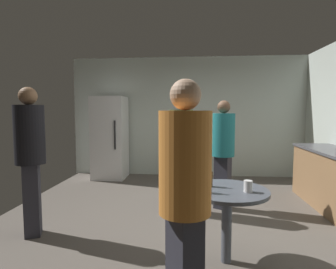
{
  "coord_description": "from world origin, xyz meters",
  "views": [
    {
      "loc": [
        0.13,
        -3.79,
        1.5
      ],
      "look_at": [
        -0.27,
        0.69,
        1.11
      ],
      "focal_mm": 29.83,
      "sensor_mm": 36.0,
      "label": 1
    }
  ],
  "objects_px": {
    "person_in_olive_shirt": "(181,145)",
    "person_in_teal_shirt": "(223,146)",
    "beer_bottle_amber": "(204,184)",
    "refrigerator": "(110,138)",
    "foreground_table": "(227,200)",
    "plastic_cup_white": "(248,186)",
    "person_in_orange_shirt": "(185,189)",
    "person_in_black_shirt": "(30,150)",
    "beer_bottle_brown": "(210,178)"
  },
  "relations": [
    {
      "from": "refrigerator",
      "to": "person_in_black_shirt",
      "type": "distance_m",
      "value": 2.9
    },
    {
      "from": "refrigerator",
      "to": "beer_bottle_amber",
      "type": "bearing_deg",
      "value": -60.51
    },
    {
      "from": "foreground_table",
      "to": "beer_bottle_brown",
      "type": "bearing_deg",
      "value": 153.67
    },
    {
      "from": "plastic_cup_white",
      "to": "foreground_table",
      "type": "bearing_deg",
      "value": 156.02
    },
    {
      "from": "foreground_table",
      "to": "person_in_teal_shirt",
      "type": "xyz_separation_m",
      "value": [
        0.12,
        1.54,
        0.33
      ]
    },
    {
      "from": "person_in_teal_shirt",
      "to": "person_in_olive_shirt",
      "type": "bearing_deg",
      "value": -42.88
    },
    {
      "from": "person_in_orange_shirt",
      "to": "foreground_table",
      "type": "bearing_deg",
      "value": 32.88
    },
    {
      "from": "refrigerator",
      "to": "person_in_orange_shirt",
      "type": "relative_size",
      "value": 1.06
    },
    {
      "from": "foreground_table",
      "to": "person_in_olive_shirt",
      "type": "bearing_deg",
      "value": 110.74
    },
    {
      "from": "foreground_table",
      "to": "person_in_olive_shirt",
      "type": "height_order",
      "value": "person_in_olive_shirt"
    },
    {
      "from": "person_in_olive_shirt",
      "to": "person_in_teal_shirt",
      "type": "height_order",
      "value": "person_in_olive_shirt"
    },
    {
      "from": "plastic_cup_white",
      "to": "person_in_teal_shirt",
      "type": "distance_m",
      "value": 1.63
    },
    {
      "from": "beer_bottle_brown",
      "to": "person_in_orange_shirt",
      "type": "relative_size",
      "value": 0.14
    },
    {
      "from": "beer_bottle_amber",
      "to": "person_in_orange_shirt",
      "type": "height_order",
      "value": "person_in_orange_shirt"
    },
    {
      "from": "refrigerator",
      "to": "plastic_cup_white",
      "type": "height_order",
      "value": "refrigerator"
    },
    {
      "from": "foreground_table",
      "to": "beer_bottle_amber",
      "type": "bearing_deg",
      "value": -150.16
    },
    {
      "from": "plastic_cup_white",
      "to": "person_in_orange_shirt",
      "type": "relative_size",
      "value": 0.06
    },
    {
      "from": "person_in_olive_shirt",
      "to": "beer_bottle_amber",
      "type": "bearing_deg",
      "value": -18.29
    },
    {
      "from": "beer_bottle_amber",
      "to": "person_in_black_shirt",
      "type": "distance_m",
      "value": 2.09
    },
    {
      "from": "person_in_olive_shirt",
      "to": "person_in_teal_shirt",
      "type": "xyz_separation_m",
      "value": [
        0.63,
        0.19,
        -0.04
      ]
    },
    {
      "from": "person_in_black_shirt",
      "to": "person_in_olive_shirt",
      "type": "bearing_deg",
      "value": 5.95
    },
    {
      "from": "refrigerator",
      "to": "person_in_teal_shirt",
      "type": "relative_size",
      "value": 1.09
    },
    {
      "from": "refrigerator",
      "to": "foreground_table",
      "type": "relative_size",
      "value": 2.25
    },
    {
      "from": "beer_bottle_brown",
      "to": "person_in_black_shirt",
      "type": "height_order",
      "value": "person_in_black_shirt"
    },
    {
      "from": "person_in_orange_shirt",
      "to": "refrigerator",
      "type": "bearing_deg",
      "value": 78.1
    },
    {
      "from": "person_in_black_shirt",
      "to": "person_in_orange_shirt",
      "type": "relative_size",
      "value": 1.04
    },
    {
      "from": "beer_bottle_amber",
      "to": "person_in_teal_shirt",
      "type": "bearing_deg",
      "value": 78.23
    },
    {
      "from": "refrigerator",
      "to": "beer_bottle_brown",
      "type": "height_order",
      "value": "refrigerator"
    },
    {
      "from": "plastic_cup_white",
      "to": "person_in_orange_shirt",
      "type": "xyz_separation_m",
      "value": [
        -0.57,
        -0.85,
        0.2
      ]
    },
    {
      "from": "plastic_cup_white",
      "to": "person_in_teal_shirt",
      "type": "relative_size",
      "value": 0.07
    },
    {
      "from": "plastic_cup_white",
      "to": "person_in_orange_shirt",
      "type": "bearing_deg",
      "value": -123.57
    },
    {
      "from": "beer_bottle_amber",
      "to": "person_in_black_shirt",
      "type": "height_order",
      "value": "person_in_black_shirt"
    },
    {
      "from": "foreground_table",
      "to": "person_in_teal_shirt",
      "type": "bearing_deg",
      "value": 85.58
    },
    {
      "from": "beer_bottle_brown",
      "to": "person_in_olive_shirt",
      "type": "bearing_deg",
      "value": 105.15
    },
    {
      "from": "person_in_black_shirt",
      "to": "refrigerator",
      "type": "bearing_deg",
      "value": 65.83
    },
    {
      "from": "refrigerator",
      "to": "beer_bottle_amber",
      "type": "distance_m",
      "value": 3.93
    },
    {
      "from": "foreground_table",
      "to": "person_in_black_shirt",
      "type": "height_order",
      "value": "person_in_black_shirt"
    },
    {
      "from": "beer_bottle_amber",
      "to": "person_in_black_shirt",
      "type": "relative_size",
      "value": 0.13
    },
    {
      "from": "refrigerator",
      "to": "person_in_olive_shirt",
      "type": "relative_size",
      "value": 1.05
    },
    {
      "from": "refrigerator",
      "to": "person_in_teal_shirt",
      "type": "distance_m",
      "value": 2.88
    },
    {
      "from": "person_in_olive_shirt",
      "to": "person_in_orange_shirt",
      "type": "distance_m",
      "value": 2.28
    },
    {
      "from": "person_in_olive_shirt",
      "to": "person_in_black_shirt",
      "type": "bearing_deg",
      "value": -90.48
    },
    {
      "from": "foreground_table",
      "to": "person_in_olive_shirt",
      "type": "distance_m",
      "value": 1.48
    },
    {
      "from": "person_in_black_shirt",
      "to": "foreground_table",
      "type": "bearing_deg",
      "value": -32.61
    },
    {
      "from": "refrigerator",
      "to": "person_in_black_shirt",
      "type": "relative_size",
      "value": 1.02
    },
    {
      "from": "beer_bottle_brown",
      "to": "person_in_black_shirt",
      "type": "xyz_separation_m",
      "value": [
        -2.08,
        0.31,
        0.22
      ]
    },
    {
      "from": "person_in_black_shirt",
      "to": "person_in_teal_shirt",
      "type": "height_order",
      "value": "person_in_black_shirt"
    },
    {
      "from": "foreground_table",
      "to": "refrigerator",
      "type": "bearing_deg",
      "value": 123.32
    },
    {
      "from": "beer_bottle_amber",
      "to": "person_in_teal_shirt",
      "type": "relative_size",
      "value": 0.14
    },
    {
      "from": "refrigerator",
      "to": "person_in_olive_shirt",
      "type": "bearing_deg",
      "value": -49.66
    }
  ]
}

